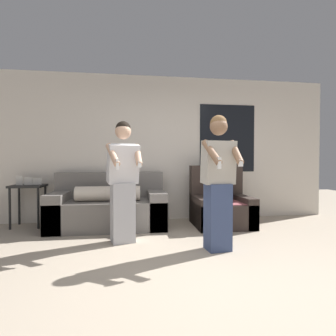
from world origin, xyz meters
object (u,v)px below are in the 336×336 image
object	(u,v)px
armchair	(220,206)
couch	(109,208)
person_left	(123,181)
side_table	(28,191)
person_right	(218,181)

from	to	relation	value
armchair	couch	bearing A→B (deg)	176.06
couch	person_left	xyz separation A→B (m)	(0.26, -0.89, 0.51)
side_table	person_right	size ratio (longest dim) A/B	0.51
side_table	person_left	world-z (taller)	person_left
person_left	person_right	distance (m)	1.26
side_table	person_left	bearing A→B (deg)	-34.34
armchair	person_left	bearing A→B (deg)	-155.01
armchair	side_table	world-z (taller)	armchair
armchair	side_table	size ratio (longest dim) A/B	1.20
side_table	person_right	world-z (taller)	person_right
couch	side_table	world-z (taller)	couch
couch	armchair	distance (m)	1.90
armchair	person_right	size ratio (longest dim) A/B	0.62
couch	person_left	world-z (taller)	person_left
armchair	person_right	bearing A→B (deg)	-110.43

